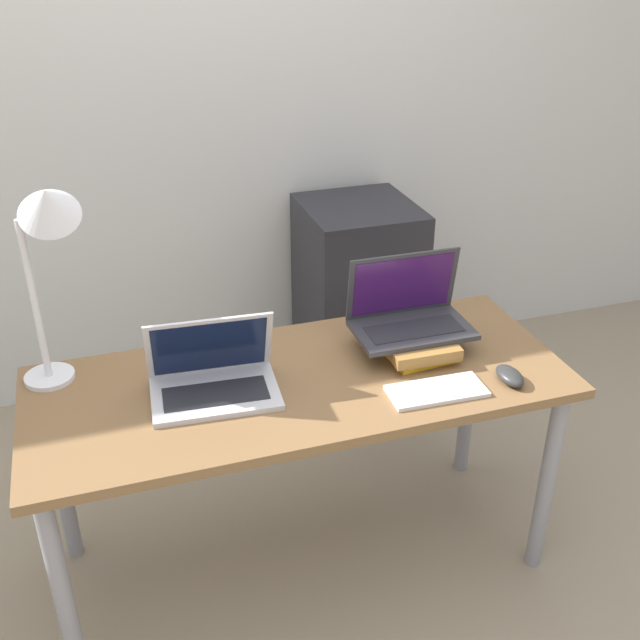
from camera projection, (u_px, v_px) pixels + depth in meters
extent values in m
plane|color=gray|center=(333.00, 633.00, 2.22)|extent=(14.00, 14.00, 0.00)
cube|color=silver|center=(205.00, 70.00, 2.89)|extent=(8.00, 0.05, 2.70)
cube|color=brown|center=(300.00, 383.00, 2.15)|extent=(1.55, 0.63, 0.03)
cylinder|color=gray|center=(63.00, 597.00, 1.91)|extent=(0.05, 0.05, 0.68)
cylinder|color=gray|center=(547.00, 482.00, 2.30)|extent=(0.05, 0.05, 0.68)
cylinder|color=gray|center=(60.00, 474.00, 2.34)|extent=(0.05, 0.05, 0.68)
cylinder|color=gray|center=(468.00, 394.00, 2.73)|extent=(0.05, 0.05, 0.68)
cube|color=silver|center=(215.00, 394.00, 2.06)|extent=(0.36, 0.25, 0.02)
cube|color=#232328|center=(216.00, 394.00, 2.05)|extent=(0.29, 0.14, 0.00)
cube|color=silver|center=(209.00, 346.00, 2.07)|extent=(0.35, 0.12, 0.21)
cube|color=#0F1938|center=(210.00, 347.00, 2.07)|extent=(0.32, 0.10, 0.19)
cube|color=gold|center=(412.00, 345.00, 2.29)|extent=(0.21, 0.26, 0.02)
cube|color=olive|center=(413.00, 339.00, 2.26)|extent=(0.21, 0.28, 0.04)
cube|color=#333338|center=(412.00, 330.00, 2.26)|extent=(0.36, 0.22, 0.02)
cube|color=#232328|center=(414.00, 329.00, 2.25)|extent=(0.29, 0.11, 0.00)
cube|color=#333338|center=(403.00, 284.00, 2.28)|extent=(0.35, 0.04, 0.21)
cube|color=#381451|center=(403.00, 285.00, 2.28)|extent=(0.32, 0.03, 0.18)
cube|color=white|center=(437.00, 391.00, 2.08)|extent=(0.28, 0.13, 0.01)
cube|color=silver|center=(437.00, 389.00, 2.07)|extent=(0.25, 0.11, 0.00)
ellipsoid|color=#2D2D2D|center=(510.00, 376.00, 2.12)|extent=(0.06, 0.11, 0.04)
cylinder|color=white|center=(50.00, 377.00, 2.14)|extent=(0.14, 0.14, 0.01)
cylinder|color=white|center=(34.00, 301.00, 2.02)|extent=(0.02, 0.02, 0.47)
cone|color=white|center=(47.00, 203.00, 1.88)|extent=(0.16, 0.19, 0.17)
cube|color=#232328|center=(357.00, 299.00, 3.22)|extent=(0.45, 0.47, 0.85)
cube|color=#4C4C51|center=(410.00, 311.00, 3.03)|extent=(0.02, 0.02, 0.42)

